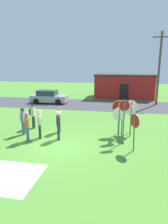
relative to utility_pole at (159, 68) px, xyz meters
The scene contains 19 objects.
ground_plane 15.67m from the utility_pole, 118.65° to the right, with size 80.00×80.00×0.00m, color #518E33.
street_asphalt 8.46m from the utility_pole, 169.03° to the right, with size 60.00×6.40×0.01m, color #424247.
concrete_path 19.20m from the utility_pole, 117.54° to the right, with size 3.20×2.40×0.01m, color #ADAAA3.
building_background 6.42m from the utility_pole, 127.79° to the left, with size 7.92×4.78×3.23m.
utility_pole is the anchor object (origin of this frame).
parked_car_on_street 12.94m from the utility_pole, behind, with size 4.32×2.06×1.51m.
stop_sign_tallest 11.77m from the utility_pole, 110.82° to the right, with size 0.89×0.11×2.25m.
stop_sign_leaning_right 12.73m from the utility_pole, 108.95° to the right, with size 0.79×0.24×2.02m.
stop_sign_center_cluster 11.15m from the utility_pole, 107.69° to the right, with size 0.75×0.47×2.20m.
stop_sign_nearest 11.84m from the utility_pole, 106.77° to the right, with size 0.37×0.66×2.00m.
stop_sign_rear_left 13.87m from the utility_pole, 103.88° to the right, with size 0.47×0.66×2.01m.
stop_sign_rear_right 13.01m from the utility_pole, 107.23° to the right, with size 0.64×0.14×2.52m.
stop_sign_far_back 12.10m from the utility_pole, 109.12° to the right, with size 0.14×0.77×2.07m.
person_in_teal 16.25m from the utility_pole, 125.60° to the right, with size 0.39×0.48×1.74m.
person_in_blue 14.84m from the utility_pole, 121.57° to the right, with size 0.34×0.54×1.74m.
person_with_sunhat 14.02m from the utility_pole, 125.62° to the right, with size 0.30×0.55×1.69m.
person_holding_notes 15.94m from the utility_pole, 130.16° to the right, with size 0.32×0.57×1.74m.
person_in_dark_shirt 14.93m from the utility_pole, 133.46° to the right, with size 0.41×0.57×1.74m.
person_on_left 15.49m from the utility_pole, 125.36° to the right, with size 0.36×0.51×1.74m.
Camera 1 is at (3.23, -9.63, 4.35)m, focal length 31.05 mm.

